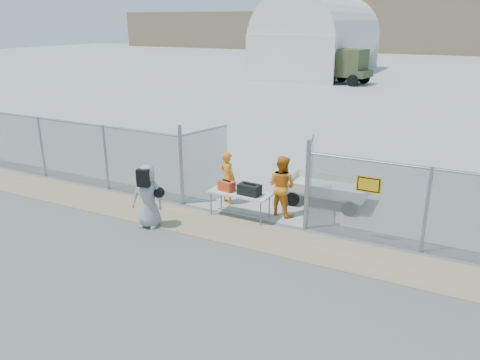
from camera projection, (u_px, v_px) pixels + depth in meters
The scene contains 13 objects.
ground at pixel (204, 243), 11.98m from camera, with size 160.00×160.00×0.00m, color #4E4E4E.
tarmac_inside at pixel (420, 76), 47.33m from camera, with size 160.00×80.00×0.01m, color #A3A2A2.
dirt_strip at pixel (223, 228), 12.82m from camera, with size 44.00×1.60×0.01m, color #958562.
chain_link_fence at pixel (240, 180), 13.31m from camera, with size 40.00×0.20×2.20m, color gray, non-canonical shape.
quonset_hangar at pixel (321, 34), 48.67m from camera, with size 9.00×18.00×8.00m, color white, non-canonical shape.
folding_table at pixel (240, 205), 13.47m from camera, with size 1.78×0.74×0.76m, color silver, non-canonical shape.
orange_bag at pixel (227, 186), 13.44m from camera, with size 0.45×0.30×0.28m, color #E4431C.
black_duffel at pixel (249, 190), 13.12m from camera, with size 0.62×0.37×0.30m, color black.
security_worker_left at pixel (228, 178), 14.35m from camera, with size 0.60×0.40×1.65m, color orange.
security_worker_right at pixel (282, 186), 13.45m from camera, with size 0.87×0.68×1.79m, color orange.
visitor at pixel (148, 196), 12.69m from camera, with size 0.87×0.56×1.77m, color #999999.
utility_trailer at pixel (327, 191), 14.48m from camera, with size 3.25×1.67×0.79m, color silver, non-canonical shape.
military_truck at pixel (335, 66), 41.91m from camera, with size 6.37×2.35×3.04m, color #404928, non-canonical shape.
Camera 1 is at (5.74, -9.20, 5.41)m, focal length 35.00 mm.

